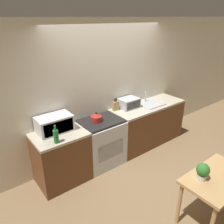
# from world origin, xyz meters

# --- Properties ---
(ground_plane) EXTENTS (16.00, 16.00, 0.00)m
(ground_plane) POSITION_xyz_m (0.00, 0.00, 0.00)
(ground_plane) COLOR brown
(wall_back) EXTENTS (10.00, 0.06, 2.60)m
(wall_back) POSITION_xyz_m (0.00, 0.94, 1.30)
(wall_back) COLOR silver
(wall_back) RESTS_ON ground_plane
(counter_left_run) EXTENTS (0.84, 0.62, 0.90)m
(counter_left_run) POSITION_xyz_m (-1.23, 0.60, 0.45)
(counter_left_run) COLOR brown
(counter_left_run) RESTS_ON ground_plane
(counter_right_run) EXTENTS (1.69, 0.62, 0.90)m
(counter_right_run) POSITION_xyz_m (0.81, 0.60, 0.45)
(counter_right_run) COLOR brown
(counter_right_run) RESTS_ON ground_plane
(stove_range) EXTENTS (0.77, 0.62, 0.90)m
(stove_range) POSITION_xyz_m (-0.43, 0.60, 0.45)
(stove_range) COLOR silver
(stove_range) RESTS_ON ground_plane
(kettle) EXTENTS (0.20, 0.20, 0.18)m
(kettle) POSITION_xyz_m (-0.50, 0.62, 0.97)
(kettle) COLOR maroon
(kettle) RESTS_ON stove_range
(microwave) EXTENTS (0.55, 0.34, 0.27)m
(microwave) POSITION_xyz_m (-1.24, 0.72, 1.03)
(microwave) COLOR silver
(microwave) RESTS_ON counter_left_run
(bottle) EXTENTS (0.08, 0.08, 0.29)m
(bottle) POSITION_xyz_m (-1.37, 0.38, 1.01)
(bottle) COLOR #1E662D
(bottle) RESTS_ON counter_left_run
(knife_block) EXTENTS (0.11, 0.06, 0.25)m
(knife_block) POSITION_xyz_m (0.06, 0.79, 1.00)
(knife_block) COLOR tan
(knife_block) RESTS_ON counter_right_run
(toaster_oven) EXTENTS (0.40, 0.30, 0.20)m
(toaster_oven) POSITION_xyz_m (0.37, 0.74, 1.00)
(toaster_oven) COLOR #ADAFB5
(toaster_oven) RESTS_ON counter_right_run
(sink_basin) EXTENTS (0.49, 0.44, 0.24)m
(sink_basin) POSITION_xyz_m (0.86, 0.61, 0.91)
(sink_basin) COLOR #ADAFB5
(sink_basin) RESTS_ON counter_right_run
(dining_table) EXTENTS (0.97, 0.57, 0.72)m
(dining_table) POSITION_xyz_m (0.03, -1.37, 0.62)
(dining_table) COLOR tan
(dining_table) RESTS_ON ground_plane
(potted_plant) EXTENTS (0.16, 0.16, 0.23)m
(potted_plant) POSITION_xyz_m (-0.18, -1.27, 0.85)
(potted_plant) COLOR beige
(potted_plant) RESTS_ON dining_table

